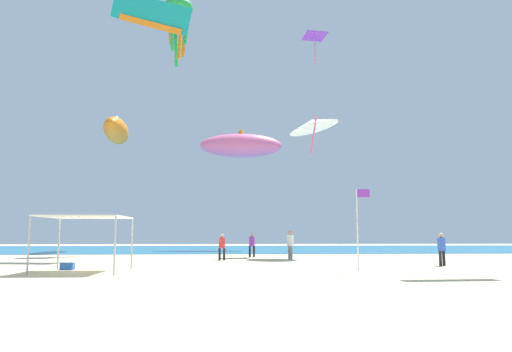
# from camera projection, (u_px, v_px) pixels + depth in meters

# --- Properties ---
(ground) EXTENTS (110.00, 110.00, 0.10)m
(ground) POSITION_uv_depth(u_px,v_px,m) (295.00, 276.00, 18.63)
(ground) COLOR beige
(ocean_strip) EXTENTS (110.00, 25.82, 0.03)m
(ocean_strip) POSITION_uv_depth(u_px,v_px,m) (254.00, 249.00, 49.84)
(ocean_strip) COLOR #1E6B93
(ocean_strip) RESTS_ON ground
(canopy_tent) EXTENTS (3.34, 3.32, 2.33)m
(canopy_tent) POSITION_uv_depth(u_px,v_px,m) (86.00, 219.00, 20.03)
(canopy_tent) COLOR #B2B2B7
(canopy_tent) RESTS_ON ground
(person_near_tent) EXTENTS (0.42, 0.37, 1.57)m
(person_near_tent) POSITION_uv_depth(u_px,v_px,m) (222.00, 245.00, 28.58)
(person_near_tent) COLOR black
(person_near_tent) RESTS_ON ground
(person_leftmost) EXTENTS (0.43, 0.39, 1.63)m
(person_leftmost) POSITION_uv_depth(u_px,v_px,m) (252.00, 243.00, 32.44)
(person_leftmost) COLOR black
(person_leftmost) RESTS_ON ground
(person_central) EXTENTS (0.42, 0.47, 1.79)m
(person_central) POSITION_uv_depth(u_px,v_px,m) (290.00, 242.00, 29.80)
(person_central) COLOR slate
(person_central) RESTS_ON ground
(person_rightmost) EXTENTS (0.39, 0.39, 1.63)m
(person_rightmost) POSITION_uv_depth(u_px,v_px,m) (442.00, 246.00, 23.58)
(person_rightmost) COLOR black
(person_rightmost) RESTS_ON ground
(banner_flag) EXTENTS (0.61, 0.06, 3.52)m
(banner_flag) POSITION_uv_depth(u_px,v_px,m) (359.00, 221.00, 20.45)
(banner_flag) COLOR silver
(banner_flag) RESTS_ON ground
(cooler_box) EXTENTS (0.57, 0.37, 0.35)m
(cooler_box) POSITION_uv_depth(u_px,v_px,m) (67.00, 266.00, 20.98)
(cooler_box) COLOR blue
(cooler_box) RESTS_ON ground
(kite_parafoil_teal) EXTENTS (6.33, 2.93, 4.07)m
(kite_parafoil_teal) POSITION_uv_depth(u_px,v_px,m) (150.00, 13.00, 34.75)
(kite_parafoil_teal) COLOR teal
(kite_inflatable_orange) EXTENTS (3.19, 7.52, 2.81)m
(kite_inflatable_orange) POSITION_uv_depth(u_px,v_px,m) (116.00, 131.00, 44.86)
(kite_inflatable_orange) COLOR orange
(kite_octopus_green) EXTENTS (2.91, 2.91, 5.98)m
(kite_octopus_green) POSITION_uv_depth(u_px,v_px,m) (179.00, 11.00, 42.02)
(kite_octopus_green) COLOR green
(kite_delta_white) EXTENTS (4.07, 4.03, 3.26)m
(kite_delta_white) POSITION_uv_depth(u_px,v_px,m) (313.00, 124.00, 33.36)
(kite_delta_white) COLOR white
(kite_diamond_purple) EXTENTS (2.08, 2.08, 2.54)m
(kite_diamond_purple) POSITION_uv_depth(u_px,v_px,m) (315.00, 38.00, 40.05)
(kite_diamond_purple) COLOR purple
(kite_inflatable_pink) EXTENTS (8.23, 3.14, 3.41)m
(kite_inflatable_pink) POSITION_uv_depth(u_px,v_px,m) (241.00, 145.00, 47.51)
(kite_inflatable_pink) COLOR pink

